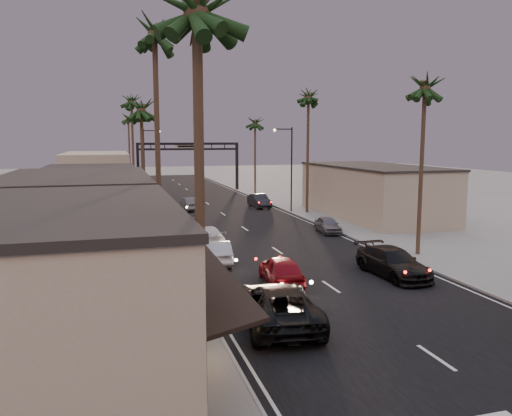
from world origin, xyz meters
TOP-DOWN VIEW (x-y plane):
  - ground at (0.00, 40.00)m, footprint 200.00×200.00m
  - road at (0.00, 45.00)m, footprint 14.00×120.00m
  - sidewalk_left at (-9.50, 52.00)m, footprint 5.00×92.00m
  - sidewalk_right at (9.50, 52.00)m, footprint 5.00×92.00m
  - storefront_near at (-13.00, 12.00)m, footprint 8.00×12.00m
  - storefront_mid at (-13.00, 26.00)m, footprint 8.00×14.00m
  - storefront_far at (-13.00, 42.00)m, footprint 8.00×16.00m
  - storefront_dist at (-13.00, 65.00)m, footprint 8.00×20.00m
  - building_right at (14.00, 40.00)m, footprint 8.00×18.00m
  - arch at (0.00, 70.00)m, footprint 15.20×0.40m
  - streetlight_right at (6.92, 45.00)m, footprint 2.13×0.30m
  - streetlight_left at (-6.92, 58.00)m, footprint 2.13×0.30m
  - palm_lb at (-8.60, 22.00)m, footprint 3.20×3.20m
  - palm_lc at (-8.60, 36.00)m, footprint 3.20×3.20m
  - palm_ld at (-8.60, 55.00)m, footprint 3.20×3.20m
  - palm_ra at (8.60, 24.00)m, footprint 3.20×3.20m
  - palm_rb at (8.60, 44.00)m, footprint 3.20×3.20m
  - palm_rc at (8.60, 64.00)m, footprint 3.20×3.20m
  - palm_far at (-8.30, 78.00)m, footprint 3.20×3.20m
  - oncoming_red at (-2.40, 20.16)m, footprint 2.40×4.85m
  - oncoming_pickup at (-4.40, 14.66)m, footprint 3.72×6.65m
  - oncoming_silver at (-4.79, 25.66)m, footprint 1.95×4.55m
  - oncoming_white at (-4.46, 31.16)m, footprint 2.30×5.01m
  - oncoming_dgrey at (-4.69, 36.66)m, footprint 1.67×4.14m
  - oncoming_grey_far at (-2.89, 49.63)m, footprint 1.83×4.49m
  - curbside_black at (4.26, 19.96)m, footprint 2.55×5.65m
  - curbside_grey at (6.20, 33.29)m, footprint 2.02×4.04m
  - curbside_far at (5.07, 49.86)m, footprint 1.75×4.68m

SIDE VIEW (x-z plane):
  - ground at x=0.00m, z-range 0.00..0.00m
  - road at x=0.00m, z-range -0.01..0.01m
  - sidewalk_left at x=-9.50m, z-range 0.00..0.12m
  - sidewalk_right at x=9.50m, z-range 0.00..0.12m
  - curbside_grey at x=6.20m, z-range 0.00..1.32m
  - oncoming_dgrey at x=-4.69m, z-range 0.00..1.41m
  - oncoming_white at x=-4.46m, z-range 0.00..1.42m
  - oncoming_grey_far at x=-2.89m, z-range 0.00..1.45m
  - oncoming_silver at x=-4.79m, z-range 0.00..1.46m
  - curbside_far at x=5.07m, z-range 0.00..1.53m
  - oncoming_red at x=-2.40m, z-range 0.00..1.59m
  - curbside_black at x=4.26m, z-range 0.00..1.61m
  - oncoming_pickup at x=-4.40m, z-range 0.00..1.76m
  - storefront_far at x=-13.00m, z-range 0.00..5.00m
  - building_right at x=14.00m, z-range 0.00..5.00m
  - storefront_near at x=-13.00m, z-range 0.00..5.50m
  - storefront_mid at x=-13.00m, z-range 0.00..5.50m
  - storefront_dist at x=-13.00m, z-range 0.00..6.00m
  - streetlight_right at x=6.92m, z-range 0.83..9.83m
  - streetlight_left at x=-6.92m, z-range 0.83..9.83m
  - arch at x=0.00m, z-range 1.90..9.17m
  - palm_lc at x=-8.60m, z-range 4.37..16.57m
  - palm_rc at x=8.60m, z-range 4.37..16.57m
  - palm_ra at x=8.60m, z-range 4.84..18.04m
  - palm_far at x=-8.30m, z-range 4.84..18.04m
  - palm_ld at x=-8.60m, z-range 5.32..19.52m
  - palm_rb at x=8.60m, z-range 5.32..19.52m
  - palm_lb at x=-8.60m, z-range 5.79..20.99m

